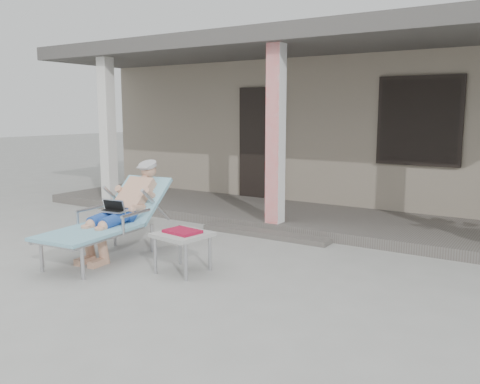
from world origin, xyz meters
The scene contains 7 objects.
ground centered at (0.00, 0.00, 0.00)m, with size 60.00×60.00×0.00m, color #9E9E99.
house centered at (0.00, 6.50, 1.67)m, with size 10.40×5.40×3.30m.
porch_deck centered at (0.00, 3.00, 0.07)m, with size 10.00×2.00×0.15m, color #605B56.
porch_overhang centered at (0.00, 2.95, 2.79)m, with size 10.00×2.30×2.85m.
porch_step centered at (0.00, 1.85, 0.04)m, with size 2.00×0.30×0.07m, color #605B56.
lounger centered at (-1.08, -0.01, 0.76)m, with size 0.89×1.95×1.24m.
side_table centered at (0.06, -0.11, 0.41)m, with size 0.62×0.62×0.49m.
Camera 1 is at (3.58, -4.42, 1.79)m, focal length 38.00 mm.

